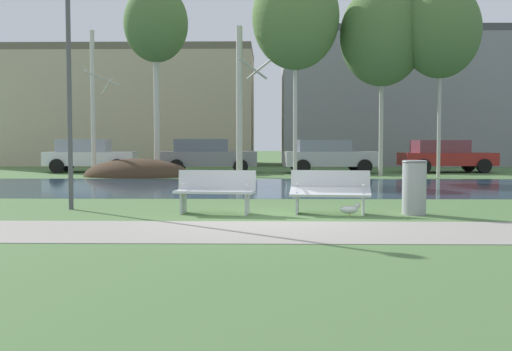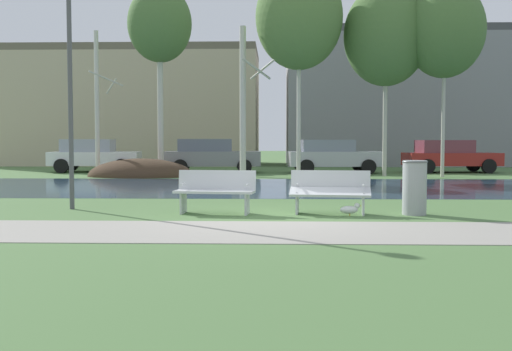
# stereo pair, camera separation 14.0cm
# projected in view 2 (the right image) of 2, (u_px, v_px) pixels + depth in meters

# --- Properties ---
(ground_plane) EXTENTS (120.00, 120.00, 0.00)m
(ground_plane) POSITION_uv_depth(u_px,v_px,m) (273.00, 182.00, 21.79)
(ground_plane) COLOR #4C703D
(paved_path_strip) EXTENTS (60.00, 2.43, 0.01)m
(paved_path_strip) POSITION_uv_depth(u_px,v_px,m) (271.00, 231.00, 10.09)
(paved_path_strip) COLOR gray
(paved_path_strip) RESTS_ON ground
(river_band) EXTENTS (80.00, 7.93, 0.01)m
(river_band) POSITION_uv_depth(u_px,v_px,m) (273.00, 187.00, 19.63)
(river_band) COLOR #284256
(river_band) RESTS_ON ground
(soil_mound) EXTENTS (4.32, 2.82, 1.46)m
(soil_mound) POSITION_uv_depth(u_px,v_px,m) (141.00, 176.00, 25.27)
(soil_mound) COLOR #423021
(soil_mound) RESTS_ON ground
(bench_left) EXTENTS (1.65, 0.74, 0.87)m
(bench_left) POSITION_uv_depth(u_px,v_px,m) (215.00, 190.00, 12.54)
(bench_left) COLOR silver
(bench_left) RESTS_ON ground
(bench_right) EXTENTS (1.65, 0.73, 0.87)m
(bench_right) POSITION_uv_depth(u_px,v_px,m) (330.00, 191.00, 12.47)
(bench_right) COLOR silver
(bench_right) RESTS_ON ground
(trash_bin) EXTENTS (0.50, 0.50, 1.08)m
(trash_bin) POSITION_uv_depth(u_px,v_px,m) (415.00, 187.00, 12.36)
(trash_bin) COLOR #999B9E
(trash_bin) RESTS_ON ground
(seagull) EXTENTS (0.43, 0.16, 0.26)m
(seagull) POSITION_uv_depth(u_px,v_px,m) (350.00, 209.00, 12.18)
(seagull) COLOR white
(seagull) RESTS_ON ground
(streetlamp) EXTENTS (0.32, 0.32, 4.98)m
(streetlamp) POSITION_uv_depth(u_px,v_px,m) (70.00, 52.00, 13.19)
(streetlamp) COLOR #4C4C51
(streetlamp) RESTS_ON ground
(birch_far_left) EXTENTS (1.24, 2.01, 6.01)m
(birch_far_left) POSITION_uv_depth(u_px,v_px,m) (98.00, 102.00, 25.98)
(birch_far_left) COLOR beige
(birch_far_left) RESTS_ON ground
(birch_left) EXTENTS (2.63, 2.63, 8.01)m
(birch_left) POSITION_uv_depth(u_px,v_px,m) (160.00, 25.00, 25.56)
(birch_left) COLOR beige
(birch_left) RESTS_ON ground
(birch_center_left) EXTENTS (1.49, 2.48, 6.03)m
(birch_center_left) POSITION_uv_depth(u_px,v_px,m) (244.00, 100.00, 25.07)
(birch_center_left) COLOR beige
(birch_center_left) RESTS_ON ground
(birch_center) EXTENTS (3.48, 3.48, 8.45)m
(birch_center) POSITION_uv_depth(u_px,v_px,m) (299.00, 17.00, 24.78)
(birch_center) COLOR beige
(birch_center) RESTS_ON ground
(birch_center_right) EXTENTS (3.42, 3.42, 7.76)m
(birch_center_right) POSITION_uv_depth(u_px,v_px,m) (386.00, 36.00, 25.24)
(birch_center_right) COLOR #BCB7A8
(birch_center_right) RESTS_ON ground
(birch_right) EXTENTS (3.15, 3.15, 7.70)m
(birch_right) POSITION_uv_depth(u_px,v_px,m) (445.00, 30.00, 24.58)
(birch_right) COLOR #BCB7A8
(birch_right) RESTS_ON ground
(parked_van_nearest_white) EXTENTS (4.15, 2.38, 1.51)m
(parked_van_nearest_white) POSITION_uv_depth(u_px,v_px,m) (93.00, 155.00, 28.62)
(parked_van_nearest_white) COLOR silver
(parked_van_nearest_white) RESTS_ON ground
(parked_sedan_second_grey) EXTENTS (4.35, 2.35, 1.52)m
(parked_sedan_second_grey) POSITION_uv_depth(u_px,v_px,m) (211.00, 155.00, 27.93)
(parked_sedan_second_grey) COLOR slate
(parked_sedan_second_grey) RESTS_ON ground
(parked_hatch_third_silver) EXTENTS (4.22, 2.36, 1.49)m
(parked_hatch_third_silver) POSITION_uv_depth(u_px,v_px,m) (332.00, 155.00, 27.70)
(parked_hatch_third_silver) COLOR #B2B5BC
(parked_hatch_third_silver) RESTS_ON ground
(parked_wagon_fourth_red) EXTENTS (4.28, 2.20, 1.47)m
(parked_wagon_fourth_red) POSITION_uv_depth(u_px,v_px,m) (449.00, 156.00, 28.18)
(parked_wagon_fourth_red) COLOR maroon
(parked_wagon_fourth_red) RESTS_ON ground
(building_beige_block) EXTENTS (16.44, 6.86, 6.81)m
(building_beige_block) POSITION_uv_depth(u_px,v_px,m) (121.00, 108.00, 37.55)
(building_beige_block) COLOR #BCAD8E
(building_beige_block) RESTS_ON ground
(building_grey_warehouse) EXTENTS (15.24, 7.23, 7.73)m
(building_grey_warehouse) POSITION_uv_depth(u_px,v_px,m) (415.00, 100.00, 37.06)
(building_grey_warehouse) COLOR gray
(building_grey_warehouse) RESTS_ON ground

